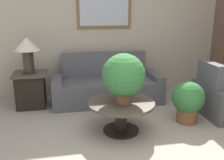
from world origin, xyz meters
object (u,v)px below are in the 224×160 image
at_px(couch_main, 107,86).
at_px(potted_plant_on_table, 124,76).
at_px(coffee_table, 121,110).
at_px(potted_plant_floor, 188,100).
at_px(side_table, 31,89).
at_px(table_lamp, 27,49).

relative_size(couch_main, potted_plant_on_table, 2.93).
xyz_separation_m(couch_main, coffee_table, (-0.02, -1.32, 0.04)).
xyz_separation_m(potted_plant_on_table, potted_plant_floor, (1.08, 0.16, -0.49)).
relative_size(side_table, potted_plant_floor, 0.96).
xyz_separation_m(table_lamp, potted_plant_on_table, (1.41, -1.33, -0.22)).
bearing_deg(side_table, couch_main, 1.38).
height_order(table_lamp, potted_plant_floor, table_lamp).
relative_size(coffee_table, side_table, 1.50).
bearing_deg(couch_main, potted_plant_floor, -48.34).
bearing_deg(side_table, table_lamp, 0.00).
xyz_separation_m(couch_main, potted_plant_on_table, (-0.00, -1.37, 0.56)).
relative_size(table_lamp, potted_plant_on_table, 0.91).
distance_m(table_lamp, potted_plant_floor, 2.84).
height_order(couch_main, potted_plant_floor, couch_main).
bearing_deg(coffee_table, potted_plant_floor, 5.77).
height_order(coffee_table, table_lamp, table_lamp).
xyz_separation_m(coffee_table, table_lamp, (-1.39, 1.29, 0.74)).
xyz_separation_m(side_table, table_lamp, (0.00, 0.00, 0.75)).
relative_size(side_table, table_lamp, 1.00).
distance_m(potted_plant_on_table, potted_plant_floor, 1.19).
bearing_deg(coffee_table, side_table, 137.17).
distance_m(coffee_table, table_lamp, 2.03).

